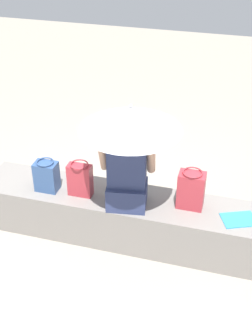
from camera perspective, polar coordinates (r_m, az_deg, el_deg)
The scene contains 8 objects.
ground_plane at distance 4.37m, azimuth -0.11°, elevation -8.54°, with size 14.00×14.00×0.00m, color #9E9384.
stone_bench at distance 4.23m, azimuth -0.12°, elevation -6.22°, with size 2.71×0.51×0.45m, color gray.
person_seated at distance 3.78m, azimuth 0.13°, elevation 0.06°, with size 0.50×0.33×0.90m.
parasol at distance 3.50m, azimuth 0.59°, elevation 6.24°, with size 0.82×0.82×0.99m.
handbag_black at distance 3.93m, azimuth 8.21°, elevation -2.74°, with size 0.23×0.17×0.36m.
tote_bag_canvas at distance 4.18m, azimuth -9.99°, elevation -1.00°, with size 0.21×0.16×0.30m.
shoulder_bag_spare at distance 4.06m, azimuth -5.82°, elevation -1.45°, with size 0.22×0.16×0.33m.
magazine at distance 3.95m, azimuth 14.04°, elevation -6.33°, with size 0.28×0.20×0.01m, color #339ED1.
Camera 1 is at (-0.91, 3.16, 2.88)m, focal length 48.31 mm.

